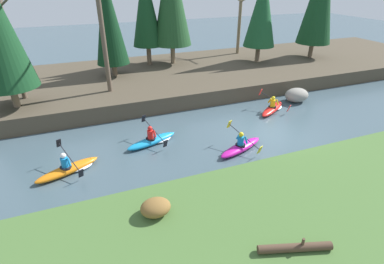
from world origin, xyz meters
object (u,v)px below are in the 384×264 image
object	(u,v)px
kayaker_middle	(241,146)
kayaker_trailing	(154,140)
kayaker_lead	(273,108)
driftwood_log	(295,248)
kayaker_far_back	(70,168)
boulder_midstream	(297,95)

from	to	relation	value
kayaker_middle	kayaker_trailing	distance (m)	4.31
kayaker_lead	driftwood_log	world-z (taller)	kayaker_lead
kayaker_lead	driftwood_log	xyz separation A→B (m)	(-6.09, -9.65, 0.61)
kayaker_trailing	kayaker_far_back	bearing A→B (deg)	177.76
kayaker_far_back	boulder_midstream	xyz separation A→B (m)	(14.17, 3.07, 0.26)
kayaker_far_back	driftwood_log	distance (m)	9.33
kayaker_trailing	kayaker_far_back	distance (m)	4.09
kayaker_far_back	boulder_midstream	size ratio (longest dim) A/B	1.70
kayaker_lead	kayaker_far_back	distance (m)	12.08
boulder_midstream	driftwood_log	size ratio (longest dim) A/B	0.78
kayaker_middle	kayaker_far_back	world-z (taller)	same
kayaker_middle	boulder_midstream	distance (m)	7.73
boulder_midstream	kayaker_far_back	bearing A→B (deg)	-167.76
driftwood_log	kayaker_trailing	bearing A→B (deg)	119.48
kayaker_trailing	boulder_midstream	size ratio (longest dim) A/B	1.72
kayaker_lead	kayaker_middle	bearing A→B (deg)	-173.67
kayaker_middle	kayaker_trailing	size ratio (longest dim) A/B	0.99
kayaker_far_back	boulder_midstream	bearing A→B (deg)	-10.09
kayaker_trailing	driftwood_log	world-z (taller)	kayaker_trailing
boulder_midstream	driftwood_log	bearing A→B (deg)	-128.97
kayaker_lead	driftwood_log	distance (m)	11.43
kayaker_lead	kayaker_trailing	size ratio (longest dim) A/B	0.94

